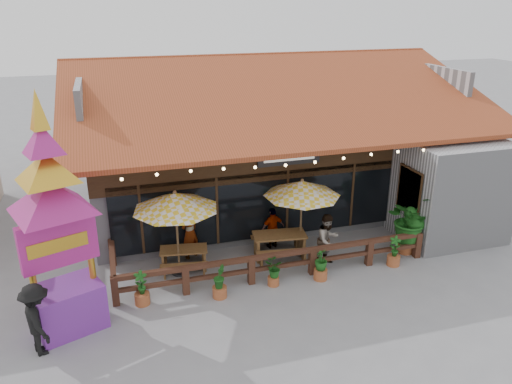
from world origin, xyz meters
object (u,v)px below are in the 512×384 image
object	(u,v)px
umbrella_left	(175,202)
tropical_plant	(409,220)
picnic_table_right	(279,241)
umbrella_right	(302,189)
thai_sign_tower	(52,202)
picnic_table_left	(184,255)
pedestrian	(37,320)

from	to	relation	value
umbrella_left	tropical_plant	size ratio (longest dim) A/B	1.48
picnic_table_right	tropical_plant	world-z (taller)	tropical_plant
umbrella_right	thai_sign_tower	bearing A→B (deg)	-163.96
umbrella_right	picnic_table_left	world-z (taller)	umbrella_right
picnic_table_right	pedestrian	xyz separation A→B (m)	(-7.20, -2.94, 0.37)
tropical_plant	picnic_table_right	bearing A→B (deg)	167.56
umbrella_left	umbrella_right	xyz separation A→B (m)	(4.14, 0.13, -0.08)
picnic_table_right	thai_sign_tower	xyz separation A→B (m)	(-6.56, -2.09, 3.00)
umbrella_left	picnic_table_right	world-z (taller)	umbrella_left
umbrella_left	umbrella_right	size ratio (longest dim) A/B	0.98
picnic_table_left	umbrella_right	bearing A→B (deg)	-1.47
umbrella_left	thai_sign_tower	size ratio (longest dim) A/B	0.46
tropical_plant	umbrella_left	bearing A→B (deg)	173.80
umbrella_right	pedestrian	world-z (taller)	umbrella_right
umbrella_right	pedestrian	bearing A→B (deg)	-159.59
thai_sign_tower	tropical_plant	bearing A→B (deg)	6.03
umbrella_left	tropical_plant	world-z (taller)	umbrella_left
picnic_table_right	pedestrian	world-z (taller)	pedestrian
umbrella_right	picnic_table_right	xyz separation A→B (m)	(-0.75, -0.02, -1.80)
umbrella_right	picnic_table_right	world-z (taller)	umbrella_right
picnic_table_left	tropical_plant	xyz separation A→B (m)	(7.46, -1.06, 0.71)
picnic_table_left	picnic_table_right	bearing A→B (deg)	-2.13
picnic_table_left	pedestrian	size ratio (longest dim) A/B	0.89
umbrella_right	pedestrian	xyz separation A→B (m)	(-7.95, -2.96, -1.42)
umbrella_right	picnic_table_right	size ratio (longest dim) A/B	1.63
thai_sign_tower	tropical_plant	distance (m)	11.14
thai_sign_tower	pedestrian	xyz separation A→B (m)	(-0.64, -0.86, -2.63)
umbrella_right	thai_sign_tower	xyz separation A→B (m)	(-7.31, -2.10, 1.20)
umbrella_left	picnic_table_right	xyz separation A→B (m)	(3.39, 0.11, -1.88)
picnic_table_right	tropical_plant	size ratio (longest dim) A/B	0.93
umbrella_left	picnic_table_left	bearing A→B (deg)	49.69
umbrella_left	thai_sign_tower	xyz separation A→B (m)	(-3.17, -1.98, 1.12)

